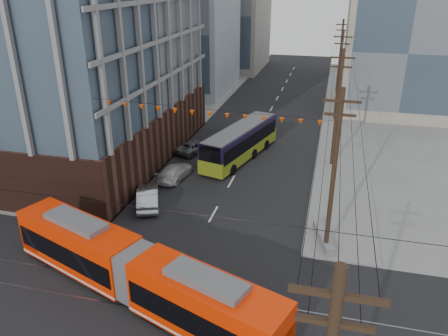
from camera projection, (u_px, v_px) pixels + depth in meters
The scene contains 12 objects.
office_building at pixel (10, 5), 40.59m from camera, with size 30.00×25.00×28.60m, color #381E16.
bg_bldg_nw_near at pixel (172, 31), 67.35m from camera, with size 18.00×16.00×18.00m, color #8C99A5.
bg_bldg_ne_near at pixel (401, 50), 56.79m from camera, with size 14.00×14.00×16.00m, color gray.
bg_bldg_nw_far at pixel (223, 15), 84.03m from camera, with size 16.00×18.00×20.00m, color gray.
bg_bldg_ne_far at pixel (399, 39), 74.51m from camera, with size 16.00×16.00×14.00m, color #8C99A5.
utility_pole_far at pixel (340, 57), 66.58m from camera, with size 0.30×0.30×11.00m, color black.
streetcar at pixel (136, 273), 23.94m from camera, with size 18.06×2.54×3.48m, color #FD2801, non-canonical shape.
city_bus at pixel (241, 142), 43.16m from camera, with size 2.57×11.85×3.36m, color black, non-canonical shape.
parked_car_silver at pixel (148, 197), 34.41m from camera, with size 1.63×4.66×1.54m, color #A5ACB6.
parked_car_white at pixel (175, 172), 39.08m from camera, with size 1.84×4.53×1.31m, color #B5B5B5.
parked_car_grey at pixel (194, 147), 44.97m from camera, with size 1.99×4.31×1.20m, color slate.
jersey_barrier at pixel (323, 238), 29.62m from camera, with size 0.86×3.81×0.76m, color gray.
Camera 1 is at (7.94, -14.08, 16.66)m, focal length 35.00 mm.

